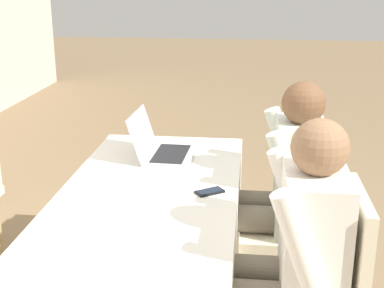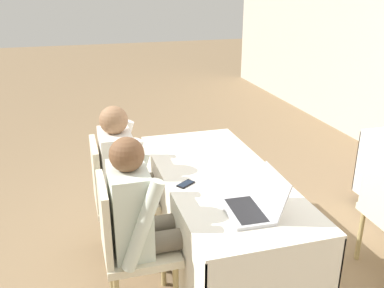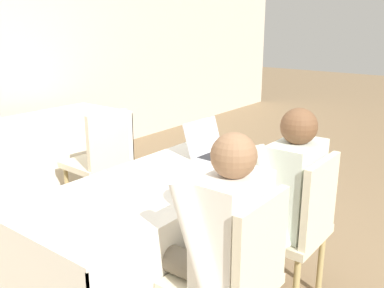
{
  "view_description": "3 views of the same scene",
  "coord_description": "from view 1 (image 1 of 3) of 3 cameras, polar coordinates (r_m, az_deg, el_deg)",
  "views": [
    {
      "loc": [
        -2.08,
        -0.44,
        1.64
      ],
      "look_at": [
        0.0,
        -0.2,
        0.97
      ],
      "focal_mm": 50.0,
      "sensor_mm": 36.0,
      "label": 1
    },
    {
      "loc": [
        2.54,
        -0.94,
        1.99
      ],
      "look_at": [
        0.0,
        -0.2,
        0.97
      ],
      "focal_mm": 40.0,
      "sensor_mm": 36.0,
      "label": 2
    },
    {
      "loc": [
        -1.78,
        -1.58,
        1.63
      ],
      "look_at": [
        0.0,
        -0.2,
        0.97
      ],
      "focal_mm": 40.0,
      "sensor_mm": 36.0,
      "label": 3
    }
  ],
  "objects": [
    {
      "name": "laptop",
      "position": [
        2.79,
        -3.2,
        -0.49
      ],
      "size": [
        0.36,
        0.32,
        0.24
      ],
      "rotation": [
        0.0,
        0.0,
        -0.04
      ],
      "color": "#B7B7BC",
      "rests_on": "conference_table_near"
    },
    {
      "name": "person_white_shirt",
      "position": [
        2.59,
        9.54,
        -4.43
      ],
      "size": [
        0.5,
        0.52,
        1.18
      ],
      "rotation": [
        0.0,
        0.0,
        3.14
      ],
      "color": "#665B4C",
      "rests_on": "ground_plane"
    },
    {
      "name": "conference_table_near",
      "position": [
        2.39,
        -4.91,
        -9.53
      ],
      "size": [
        1.81,
        0.79,
        0.72
      ],
      "color": "white",
      "rests_on": "ground_plane"
    },
    {
      "name": "cell_phone",
      "position": [
        2.35,
        1.89,
        -5.11
      ],
      "size": [
        0.12,
        0.14,
        0.01
      ],
      "rotation": [
        0.0,
        0.0,
        0.61
      ],
      "color": "black",
      "rests_on": "conference_table_near"
    },
    {
      "name": "person_checkered_shirt",
      "position": [
        2.01,
        10.41,
        -11.39
      ],
      "size": [
        0.5,
        0.52,
        1.18
      ],
      "rotation": [
        0.0,
        0.0,
        3.14
      ],
      "color": "#665B4C",
      "rests_on": "ground_plane"
    },
    {
      "name": "chair_near_right",
      "position": [
        2.66,
        11.62,
        -7.67
      ],
      "size": [
        0.44,
        0.44,
        0.92
      ],
      "rotation": [
        0.0,
        0.0,
        3.14
      ],
      "color": "tan",
      "rests_on": "ground_plane"
    },
    {
      "name": "paper_beside_laptop",
      "position": [
        2.11,
        -6.72,
        -8.17
      ],
      "size": [
        0.32,
        0.36,
        0.0
      ],
      "rotation": [
        0.0,
        0.0,
        0.45
      ],
      "color": "white",
      "rests_on": "conference_table_near"
    }
  ]
}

